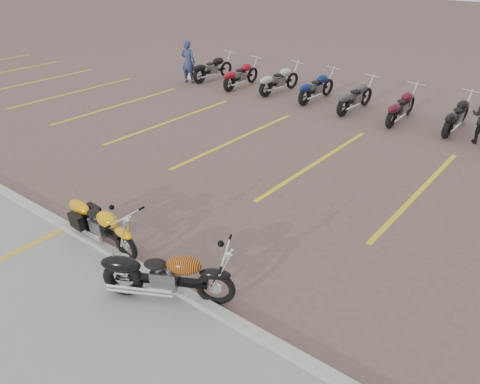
% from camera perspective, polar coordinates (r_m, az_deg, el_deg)
% --- Properties ---
extents(ground, '(100.00, 100.00, 0.00)m').
position_cam_1_polar(ground, '(9.55, -2.69, -4.07)').
color(ground, brown).
rests_on(ground, ground).
extents(concrete_apron, '(60.00, 5.00, 0.01)m').
position_cam_1_polar(concrete_apron, '(7.52, -26.88, -17.91)').
color(concrete_apron, '#9E9B93').
rests_on(concrete_apron, ground).
extents(curb, '(60.00, 0.18, 0.12)m').
position_cam_1_polar(curb, '(8.38, -11.77, -9.29)').
color(curb, '#ADAAA3').
rests_on(curb, ground).
extents(parking_stripes, '(38.00, 5.50, 0.01)m').
position_cam_1_polar(parking_stripes, '(12.48, 9.39, 3.60)').
color(parking_stripes, yellow).
rests_on(parking_stripes, ground).
extents(yellow_cruiser, '(2.01, 0.32, 0.83)m').
position_cam_1_polar(yellow_cruiser, '(9.12, -16.49, -3.94)').
color(yellow_cruiser, black).
rests_on(yellow_cruiser, ground).
extents(flame_cruiser, '(1.96, 1.16, 0.89)m').
position_cam_1_polar(flame_cruiser, '(7.53, -9.12, -10.16)').
color(flame_cruiser, black).
rests_on(flame_cruiser, ground).
extents(person_a, '(0.69, 0.53, 1.70)m').
position_cam_1_polar(person_a, '(20.00, -6.34, 15.49)').
color(person_a, navy).
rests_on(person_a, ground).
extents(bollard, '(0.16, 0.16, 1.00)m').
position_cam_1_polar(bollard, '(20.61, -6.10, 14.87)').
color(bollard, white).
rests_on(bollard, ground).
extents(bg_bike_row, '(17.24, 2.03, 1.10)m').
position_cam_1_polar(bg_bike_row, '(16.20, 19.28, 10.14)').
color(bg_bike_row, black).
rests_on(bg_bike_row, ground).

